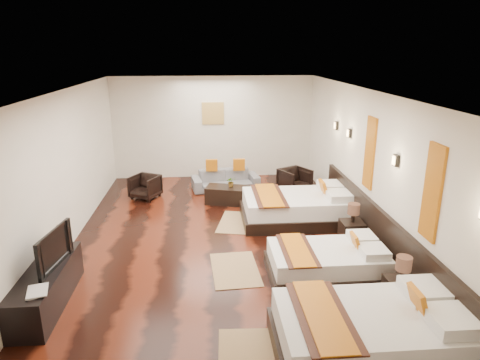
{
  "coord_description": "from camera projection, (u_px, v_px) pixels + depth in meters",
  "views": [
    {
      "loc": [
        -0.21,
        -6.94,
        3.51
      ],
      "look_at": [
        0.42,
        0.78,
        1.1
      ],
      "focal_mm": 31.83,
      "sensor_mm": 36.0,
      "label": 1
    }
  ],
  "objects": [
    {
      "name": "floor",
      "position": [
        220.0,
        252.0,
        7.66
      ],
      "size": [
        5.5,
        9.5,
        0.01
      ],
      "primitive_type": "cube",
      "color": "black",
      "rests_on": "ground"
    },
    {
      "name": "ceiling",
      "position": [
        218.0,
        94.0,
        6.83
      ],
      "size": [
        5.5,
        9.5,
        0.01
      ],
      "primitive_type": "cube",
      "color": "white",
      "rests_on": "floor"
    },
    {
      "name": "back_wall",
      "position": [
        213.0,
        128.0,
        11.76
      ],
      "size": [
        5.5,
        0.01,
        2.8
      ],
      "primitive_type": "cube",
      "color": "silver",
      "rests_on": "floor"
    },
    {
      "name": "left_wall",
      "position": [
        53.0,
        181.0,
        7.03
      ],
      "size": [
        0.01,
        9.5,
        2.8
      ],
      "primitive_type": "cube",
      "color": "silver",
      "rests_on": "floor"
    },
    {
      "name": "right_wall",
      "position": [
        376.0,
        174.0,
        7.46
      ],
      "size": [
        0.01,
        9.5,
        2.8
      ],
      "primitive_type": "cube",
      "color": "silver",
      "rests_on": "floor"
    },
    {
      "name": "headboard_panel",
      "position": [
        387.0,
        243.0,
        6.97
      ],
      "size": [
        0.08,
        6.6,
        0.9
      ],
      "primitive_type": "cube",
      "color": "black",
      "rests_on": "floor"
    },
    {
      "name": "bed_near",
      "position": [
        372.0,
        333.0,
        5.01
      ],
      "size": [
        2.26,
        1.42,
        0.86
      ],
      "color": "black",
      "rests_on": "floor"
    },
    {
      "name": "bed_mid",
      "position": [
        328.0,
        262.0,
        6.78
      ],
      "size": [
        1.87,
        1.18,
        0.71
      ],
      "color": "black",
      "rests_on": "floor"
    },
    {
      "name": "bed_far",
      "position": [
        298.0,
        207.0,
        8.95
      ],
      "size": [
        2.31,
        1.45,
        0.88
      ],
      "color": "black",
      "rests_on": "floor"
    },
    {
      "name": "nightstand_a",
      "position": [
        400.0,
        290.0,
        5.92
      ],
      "size": [
        0.4,
        0.4,
        0.8
      ],
      "color": "black",
      "rests_on": "floor"
    },
    {
      "name": "nightstand_b",
      "position": [
        352.0,
        230.0,
        7.86
      ],
      "size": [
        0.41,
        0.41,
        0.81
      ],
      "color": "black",
      "rests_on": "floor"
    },
    {
      "name": "jute_mat_mid",
      "position": [
        235.0,
        269.0,
        7.03
      ],
      "size": [
        0.82,
        1.24,
        0.01
      ],
      "primitive_type": "cube",
      "rotation": [
        0.0,
        0.0,
        0.06
      ],
      "color": "#92724A",
      "rests_on": "floor"
    },
    {
      "name": "jute_mat_far",
      "position": [
        238.0,
        222.0,
        8.93
      ],
      "size": [
        0.99,
        1.33,
        0.01
      ],
      "primitive_type": "cube",
      "rotation": [
        0.0,
        0.0,
        -0.22
      ],
      "color": "#92724A",
      "rests_on": "floor"
    },
    {
      "name": "tv_console",
      "position": [
        47.0,
        287.0,
        6.0
      ],
      "size": [
        0.5,
        1.8,
        0.55
      ],
      "primitive_type": "cube",
      "color": "black",
      "rests_on": "floor"
    },
    {
      "name": "tv",
      "position": [
        48.0,
        248.0,
        5.96
      ],
      "size": [
        0.27,
        0.95,
        0.54
      ],
      "primitive_type": "imported",
      "rotation": [
        0.0,
        0.0,
        1.42
      ],
      "color": "black",
      "rests_on": "tv_console"
    },
    {
      "name": "book",
      "position": [
        26.0,
        293.0,
        5.33
      ],
      "size": [
        0.33,
        0.39,
        0.03
      ],
      "primitive_type": "imported",
      "rotation": [
        0.0,
        0.0,
        0.27
      ],
      "color": "black",
      "rests_on": "tv_console"
    },
    {
      "name": "figurine",
      "position": [
        59.0,
        236.0,
        6.56
      ],
      "size": [
        0.36,
        0.36,
        0.36
      ],
      "primitive_type": "imported",
      "rotation": [
        0.0,
        0.0,
        0.05
      ],
      "color": "brown",
      "rests_on": "tv_console"
    },
    {
      "name": "sofa",
      "position": [
        226.0,
        180.0,
        10.99
      ],
      "size": [
        1.79,
        0.93,
        0.5
      ],
      "primitive_type": "imported",
      "rotation": [
        0.0,
        0.0,
        0.16
      ],
      "color": "slate",
      "rests_on": "floor"
    },
    {
      "name": "armchair_left",
      "position": [
        145.0,
        187.0,
        10.32
      ],
      "size": [
        0.83,
        0.84,
        0.57
      ],
      "primitive_type": "imported",
      "rotation": [
        0.0,
        0.0,
        -0.49
      ],
      "color": "black",
      "rests_on": "floor"
    },
    {
      "name": "armchair_right",
      "position": [
        295.0,
        181.0,
        10.72
      ],
      "size": [
        0.91,
        0.92,
        0.62
      ],
      "primitive_type": "imported",
      "rotation": [
        0.0,
        0.0,
        0.51
      ],
      "color": "black",
      "rests_on": "floor"
    },
    {
      "name": "coffee_table",
      "position": [
        228.0,
        195.0,
        10.0
      ],
      "size": [
        1.1,
        0.75,
        0.4
      ],
      "primitive_type": "cube",
      "rotation": [
        0.0,
        0.0,
        -0.27
      ],
      "color": "black",
      "rests_on": "floor"
    },
    {
      "name": "table_plant",
      "position": [
        231.0,
        182.0,
        9.94
      ],
      "size": [
        0.23,
        0.2,
        0.24
      ],
      "primitive_type": "imported",
      "rotation": [
        0.0,
        0.0,
        0.08
      ],
      "color": "#2B591D",
      "rests_on": "coffee_table"
    },
    {
      "name": "orange_panel_a",
      "position": [
        432.0,
        193.0,
        5.56
      ],
      "size": [
        0.04,
        0.4,
        1.3
      ],
      "primitive_type": "cube",
      "color": "#D86014",
      "rests_on": "right_wall"
    },
    {
      "name": "orange_panel_b",
      "position": [
        370.0,
        153.0,
        7.65
      ],
      "size": [
        0.04,
        0.4,
        1.3
      ],
      "primitive_type": "cube",
      "color": "#D86014",
      "rests_on": "right_wall"
    },
    {
      "name": "sconce_mid",
      "position": [
        396.0,
        160.0,
        6.56
      ],
      "size": [
        0.07,
        0.12,
        0.18
      ],
      "color": "black",
      "rests_on": "right_wall"
    },
    {
      "name": "sconce_far",
      "position": [
        349.0,
        133.0,
        8.65
      ],
      "size": [
        0.07,
        0.12,
        0.18
      ],
      "color": "black",
      "rests_on": "right_wall"
    },
    {
      "name": "sconce_lounge",
      "position": [
        336.0,
        126.0,
        9.51
      ],
      "size": [
        0.07,
        0.12,
        0.18
      ],
      "color": "black",
      "rests_on": "right_wall"
    },
    {
      "name": "gold_artwork",
      "position": [
        213.0,
        113.0,
        11.63
      ],
      "size": [
        0.6,
        0.04,
        0.6
      ],
      "primitive_type": "cube",
      "color": "#AD873F",
      "rests_on": "back_wall"
    }
  ]
}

